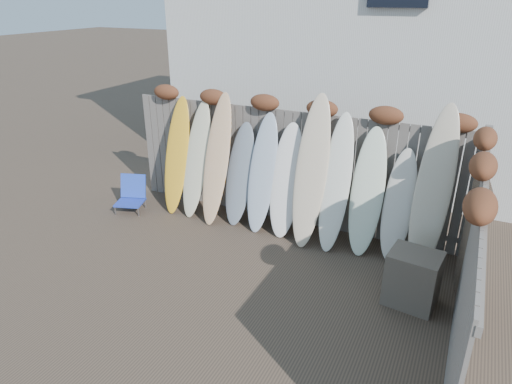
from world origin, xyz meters
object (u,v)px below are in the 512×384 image
at_px(surfboard_0, 177,156).
at_px(beach_chair, 132,194).
at_px(wooden_crate, 413,279).
at_px(lattice_panel, 470,241).

bearing_deg(surfboard_0, beach_chair, -152.35).
bearing_deg(wooden_crate, beach_chair, 172.64).
relative_size(wooden_crate, surfboard_0, 0.34).
bearing_deg(beach_chair, wooden_crate, -7.36).
bearing_deg(surfboard_0, lattice_panel, -12.74).
bearing_deg(beach_chair, surfboard_0, 30.65).
xyz_separation_m(beach_chair, lattice_panel, (5.78, -0.40, 0.63)).
height_order(wooden_crate, surfboard_0, surfboard_0).
xyz_separation_m(wooden_crate, lattice_panel, (0.58, 0.27, 0.56)).
distance_m(wooden_crate, lattice_panel, 0.85).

